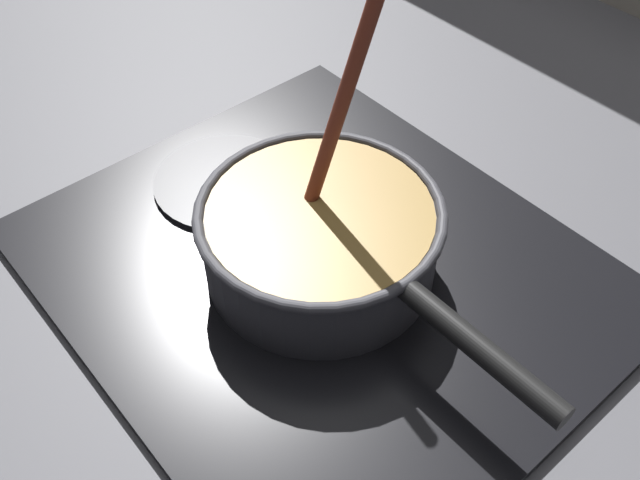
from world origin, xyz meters
name	(u,v)px	position (x,y,z in m)	size (l,w,h in m)	color
ground	(250,307)	(0.00, 0.00, -0.02)	(2.40, 1.60, 0.04)	#4C4C51
hob_plate	(320,270)	(0.03, 0.07, 0.01)	(0.56, 0.48, 0.01)	black
burner_ring	(320,263)	(0.03, 0.07, 0.02)	(0.16, 0.16, 0.01)	#592D0C
spare_burner	(225,181)	(-0.14, 0.07, 0.01)	(0.16, 0.16, 0.01)	#262628
cooking_pan	(321,237)	(0.03, 0.07, 0.06)	(0.40, 0.24, 0.28)	#38383D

